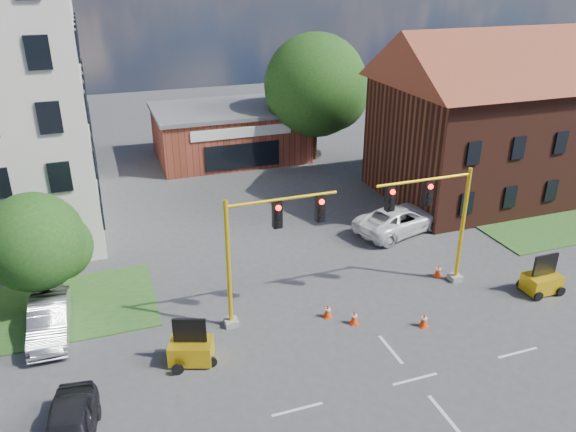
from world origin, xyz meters
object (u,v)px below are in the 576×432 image
(pickup_white, at_px, (399,219))
(sedan_dark, at_px, (69,430))
(signal_mast_west, at_px, (264,243))
(trailer_west, at_px, (191,349))
(trailer_east, at_px, (542,281))
(signal_mast_east, at_px, (436,216))

(pickup_white, relative_size, sedan_dark, 1.38)
(pickup_white, xyz_separation_m, sedan_dark, (-19.02, -11.23, -0.09))
(signal_mast_west, distance_m, pickup_white, 12.57)
(trailer_west, bearing_deg, signal_mast_west, 46.75)
(signal_mast_west, height_order, sedan_dark, signal_mast_west)
(pickup_white, bearing_deg, sedan_dark, 104.27)
(trailer_west, distance_m, trailer_east, 17.55)
(trailer_west, height_order, trailer_east, trailer_east)
(signal_mast_west, xyz_separation_m, trailer_east, (13.73, -2.38, -3.29))
(signal_mast_west, distance_m, signal_mast_east, 8.71)
(trailer_west, distance_m, sedan_dark, 5.64)
(signal_mast_west, xyz_separation_m, trailer_west, (-3.82, -1.94, -3.30))
(signal_mast_west, distance_m, trailer_east, 14.32)
(signal_mast_east, bearing_deg, trailer_east, -25.43)
(sedan_dark, bearing_deg, signal_mast_west, 37.96)
(signal_mast_east, relative_size, sedan_dark, 1.45)
(signal_mast_east, bearing_deg, sedan_dark, -163.62)
(signal_mast_west, relative_size, trailer_west, 3.03)
(trailer_west, relative_size, pickup_white, 0.35)
(signal_mast_west, bearing_deg, trailer_west, -153.07)
(signal_mast_west, relative_size, signal_mast_east, 1.00)
(pickup_white, bearing_deg, signal_mast_east, 147.53)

